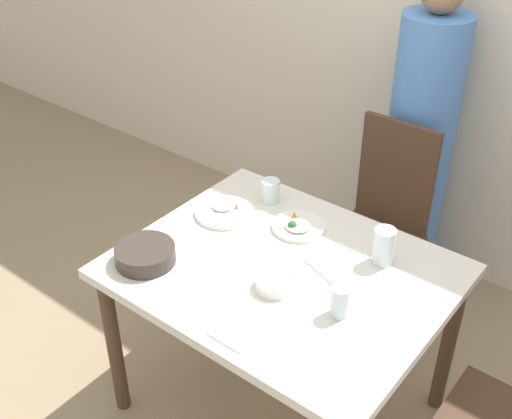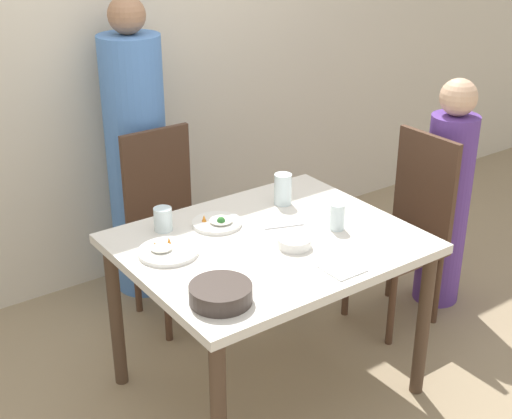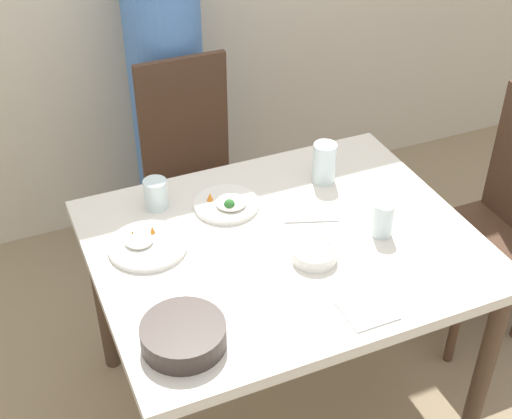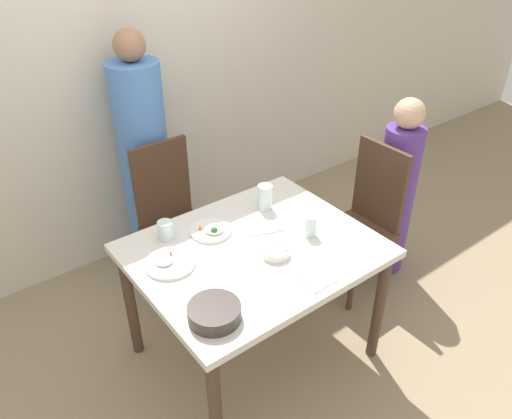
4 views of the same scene
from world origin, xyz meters
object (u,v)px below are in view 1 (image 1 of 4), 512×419
Objects in this scene: chair_adult_spot at (381,220)px; person_adult at (418,152)px; glass_water_tall at (340,301)px; plate_rice_adult at (224,212)px; bowl_curry at (145,254)px.

chair_adult_spot is 0.40m from person_adult.
person_adult reaches higher than glass_water_tall.
person_adult is 6.61× the size of plate_rice_adult.
bowl_curry is 0.75m from glass_water_tall.
plate_rice_adult is 2.10× the size of glass_water_tall.
chair_adult_spot is 1.23m from bowl_curry.
chair_adult_spot is 4.05× the size of plate_rice_adult.
glass_water_tall is (0.32, -0.92, 0.30)m from chair_adult_spot.
person_adult is 13.90× the size of glass_water_tall.
person_adult reaches higher than chair_adult_spot.
bowl_curry is at bearing -164.52° from glass_water_tall.
glass_water_tall is (0.32, -1.24, 0.07)m from person_adult.
bowl_curry is at bearing -92.92° from plate_rice_adult.
person_adult is at bearing 104.37° from glass_water_tall.
bowl_curry reaches higher than plate_rice_adult.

